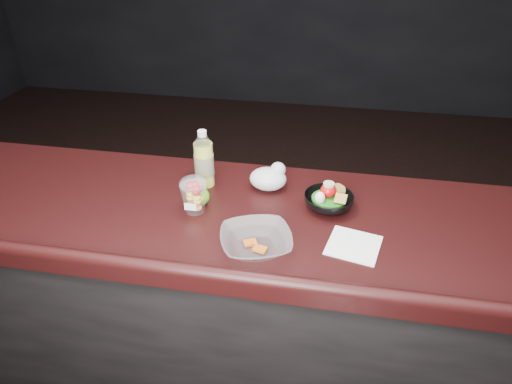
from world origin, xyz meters
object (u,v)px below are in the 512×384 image
snack_bowl (328,200)px  takeout_bowl (256,242)px  green_apple (200,196)px  fruit_cup (194,194)px  lemonade_bottle (204,163)px

snack_bowl → takeout_bowl: size_ratio=0.72×
green_apple → snack_bowl: (0.46, 0.06, -0.00)m
fruit_cup → snack_bowl: fruit_cup is taller
lemonade_bottle → snack_bowl: (0.48, -0.08, -0.06)m
lemonade_bottle → fruit_cup: lemonade_bottle is taller
takeout_bowl → fruit_cup: bearing=146.0°
green_apple → snack_bowl: snack_bowl is taller
green_apple → fruit_cup: bearing=-97.5°
snack_bowl → takeout_bowl: (-0.21, -0.27, -0.01)m
lemonade_bottle → green_apple: size_ratio=3.06×
lemonade_bottle → snack_bowl: lemonade_bottle is taller
fruit_cup → green_apple: 0.06m
fruit_cup → green_apple: fruit_cup is taller
fruit_cup → takeout_bowl: (0.25, -0.17, -0.04)m
fruit_cup → snack_bowl: size_ratio=0.67×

